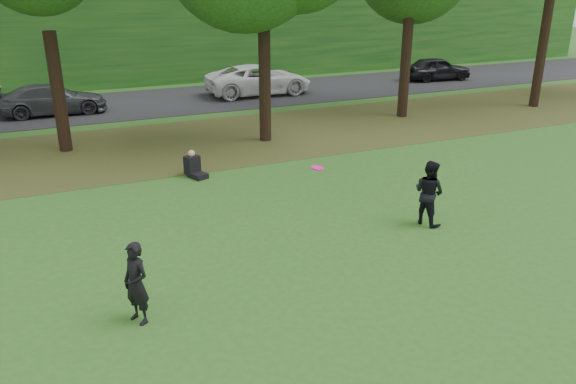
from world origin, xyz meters
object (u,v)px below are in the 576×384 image
(player_left, at_px, (136,283))
(frisbee, at_px, (317,168))
(player_right, at_px, (429,193))
(seated_person, at_px, (194,167))

(player_left, xyz_separation_m, frisbee, (4.06, 1.12, 1.23))
(player_right, distance_m, frisbee, 3.46)
(player_left, height_order, seated_person, player_left)
(seated_person, bearing_deg, frisbee, -101.14)
(frisbee, xyz_separation_m, seated_person, (-1.11, 6.15, -1.68))
(player_right, xyz_separation_m, frisbee, (-3.24, -0.32, 1.17))
(player_left, height_order, frisbee, frisbee)
(frisbee, height_order, seated_person, frisbee)
(player_left, xyz_separation_m, player_right, (7.31, 1.44, 0.06))
(player_left, bearing_deg, frisbee, 76.30)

